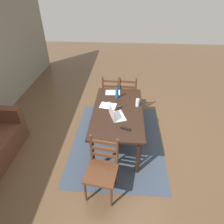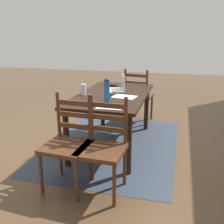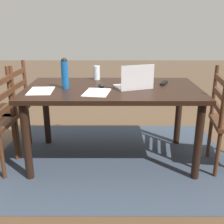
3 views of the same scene
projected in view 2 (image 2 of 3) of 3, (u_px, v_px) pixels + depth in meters
The scene contains 13 objects.
ground_plane at pixel (113, 144), 3.77m from camera, with size 14.00×14.00×0.00m, color brown.
area_rug at pixel (113, 144), 3.77m from camera, with size 2.36×1.76×0.01m, color #333D4C.
dining_table at pixel (113, 100), 3.58m from camera, with size 1.64×0.90×0.74m.
chair_right_far at pixel (102, 148), 2.57m from camera, with size 0.46×0.46×0.95m.
chair_left_far at pixel (138, 96), 4.62m from camera, with size 0.50×0.50×0.95m.
chair_right_near at pixel (68, 144), 2.65m from camera, with size 0.47×0.47×0.95m.
laptop at pixel (119, 87), 3.72m from camera, with size 0.38×0.32×0.23m.
water_bottle at pixel (107, 90), 3.10m from camera, with size 0.06×0.06×0.28m.
drinking_glass at pixel (84, 90), 3.46m from camera, with size 0.07×0.07×0.15m, color silver.
computer_mouse at pixel (109, 94), 3.46m from camera, with size 0.06×0.10×0.03m, color black.
tv_remote at pixel (112, 85), 4.06m from camera, with size 0.04×0.17×0.02m, color black.
paper_stack_left at pixel (110, 107), 2.93m from camera, with size 0.21×0.30×0.00m, color white.
paper_stack_right at pixel (124, 97), 3.38m from camera, with size 0.21×0.30×0.00m, color white.
Camera 2 is at (3.36, 0.87, 1.55)m, focal length 42.20 mm.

